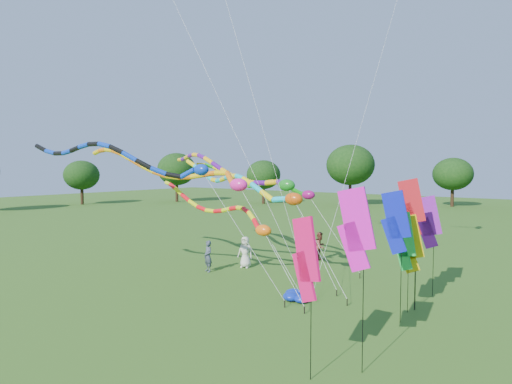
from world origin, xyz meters
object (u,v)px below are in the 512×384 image
Objects in this scene: tube_kite_red at (224,211)px; person_a at (245,252)px; blue_nylon_heap at (298,296)px; person_c at (320,246)px; person_b at (208,256)px; tube_kite_orange at (178,170)px.

tube_kite_red is 6.52× the size of person_a.
blue_nylon_heap is 0.77× the size of person_c.
tube_kite_red is 3.41m from person_b.
person_c is (2.71, 4.38, -0.01)m from person_a.
tube_kite_red reaches higher than person_a.
tube_kite_red is 6.17m from blue_nylon_heap.
person_a is at bearing 123.45° from tube_kite_red.
person_a is at bearing 58.09° from tube_kite_orange.
blue_nylon_heap is 7.04m from person_b.
tube_kite_orange is 10.91× the size of blue_nylon_heap.
person_b reaches higher than blue_nylon_heap.
tube_kite_orange is 8.37× the size of person_c.
person_a reaches higher than blue_nylon_heap.
tube_kite_orange reaches higher than blue_nylon_heap.
tube_kite_orange is at bearing -149.60° from tube_kite_red.
tube_kite_orange reaches higher than person_c.
tube_kite_orange is (-2.87, -0.58, 2.13)m from tube_kite_red.
person_c is (4.85, 7.76, -4.89)m from tube_kite_orange.
person_b is at bearing -132.87° from person_a.
tube_kite_orange is at bearing 150.25° from person_c.
person_c is at bearing 93.46° from tube_kite_red.
person_b is at bearing 177.20° from tube_kite_red.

